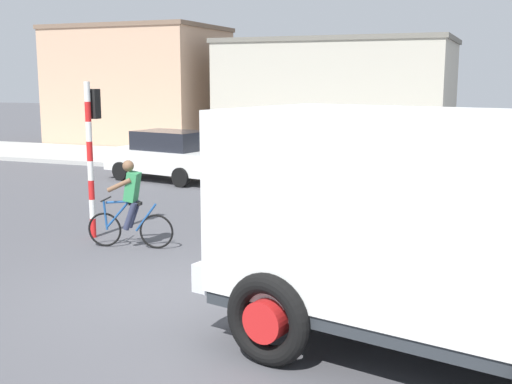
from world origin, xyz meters
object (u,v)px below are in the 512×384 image
(truck_foreground, at_px, (446,221))
(car_white_mid, at_px, (379,195))
(traffic_light_pole, at_px, (91,138))
(car_red_near, at_px, (411,174))
(car_far_side, at_px, (168,155))
(cyclist, at_px, (130,204))

(truck_foreground, xyz_separation_m, car_white_mid, (-1.95, 6.04, -0.85))
(traffic_light_pole, bearing_deg, car_red_near, 47.01)
(traffic_light_pole, relative_size, car_white_mid, 0.74)
(car_far_side, bearing_deg, truck_foreground, -47.79)
(truck_foreground, distance_m, car_red_near, 9.66)
(truck_foreground, bearing_deg, traffic_light_pole, 154.58)
(traffic_light_pole, height_order, car_red_near, traffic_light_pole)
(cyclist, height_order, car_far_side, cyclist)
(truck_foreground, height_order, traffic_light_pole, traffic_light_pole)
(traffic_light_pole, relative_size, car_red_near, 0.76)
(car_white_mid, distance_m, car_far_side, 9.02)
(car_red_near, bearing_deg, traffic_light_pole, -132.99)
(car_white_mid, height_order, car_far_side, same)
(traffic_light_pole, height_order, car_far_side, traffic_light_pole)
(traffic_light_pole, distance_m, car_far_side, 7.66)
(cyclist, xyz_separation_m, car_white_mid, (4.22, 3.03, -0.05))
(truck_foreground, distance_m, car_far_side, 14.44)
(truck_foreground, height_order, car_far_side, truck_foreground)
(car_red_near, relative_size, car_far_side, 1.00)
(cyclist, height_order, traffic_light_pole, traffic_light_pole)
(car_red_near, bearing_deg, car_far_side, 171.17)
(car_red_near, distance_m, car_far_side, 7.98)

